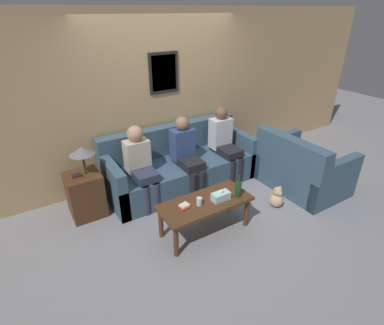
# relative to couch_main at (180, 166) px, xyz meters

# --- Properties ---
(ground_plane) EXTENTS (16.00, 16.00, 0.00)m
(ground_plane) POSITION_rel_couch_main_xyz_m (0.00, -0.55, -0.31)
(ground_plane) COLOR gray
(wall_back) EXTENTS (9.00, 0.08, 2.60)m
(wall_back) POSITION_rel_couch_main_xyz_m (0.00, 0.48, 0.99)
(wall_back) COLOR tan
(wall_back) RESTS_ON ground_plane
(couch_main) EXTENTS (2.38, 0.93, 0.91)m
(couch_main) POSITION_rel_couch_main_xyz_m (0.00, 0.00, 0.00)
(couch_main) COLOR #385166
(couch_main) RESTS_ON ground_plane
(couch_side) EXTENTS (0.93, 1.27, 0.91)m
(couch_side) POSITION_rel_couch_main_xyz_m (1.55, -1.10, 0.00)
(couch_side) COLOR #385166
(couch_side) RESTS_ON ground_plane
(coffee_table) EXTENTS (1.17, 0.51, 0.45)m
(coffee_table) POSITION_rel_couch_main_xyz_m (-0.32, -1.20, 0.08)
(coffee_table) COLOR #4C2D19
(coffee_table) RESTS_ON ground_plane
(side_table_with_lamp) EXTENTS (0.45, 0.45, 1.01)m
(side_table_with_lamp) POSITION_rel_couch_main_xyz_m (-1.50, -0.04, 0.05)
(side_table_with_lamp) COLOR #4C2D19
(side_table_with_lamp) RESTS_ON ground_plane
(wine_bottle) EXTENTS (0.07, 0.07, 0.30)m
(wine_bottle) POSITION_rel_couch_main_xyz_m (0.09, -1.32, 0.26)
(wine_bottle) COLOR #19421E
(wine_bottle) RESTS_ON coffee_table
(drinking_glass) EXTENTS (0.07, 0.07, 0.10)m
(drinking_glass) POSITION_rel_couch_main_xyz_m (-0.43, -1.23, 0.19)
(drinking_glass) COLOR silver
(drinking_glass) RESTS_ON coffee_table
(book_stack) EXTENTS (0.13, 0.13, 0.04)m
(book_stack) POSITION_rel_couch_main_xyz_m (-0.60, -1.17, 0.16)
(book_stack) COLOR red
(book_stack) RESTS_ON coffee_table
(tissue_box) EXTENTS (0.23, 0.12, 0.15)m
(tissue_box) POSITION_rel_couch_main_xyz_m (-0.14, -1.27, 0.20)
(tissue_box) COLOR silver
(tissue_box) RESTS_ON coffee_table
(person_left) EXTENTS (0.34, 0.58, 1.16)m
(person_left) POSITION_rel_couch_main_xyz_m (-0.73, -0.18, 0.33)
(person_left) COLOR #2D334C
(person_left) RESTS_ON ground_plane
(person_middle) EXTENTS (0.34, 0.60, 1.16)m
(person_middle) POSITION_rel_couch_main_xyz_m (-0.00, -0.21, 0.32)
(person_middle) COLOR black
(person_middle) RESTS_ON ground_plane
(person_right) EXTENTS (0.34, 0.61, 1.18)m
(person_right) POSITION_rel_couch_main_xyz_m (0.74, -0.17, 0.33)
(person_right) COLOR black
(person_right) RESTS_ON ground_plane
(teddy_bear) EXTENTS (0.20, 0.20, 0.32)m
(teddy_bear) POSITION_rel_couch_main_xyz_m (0.86, -1.29, -0.17)
(teddy_bear) COLOR tan
(teddy_bear) RESTS_ON ground_plane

